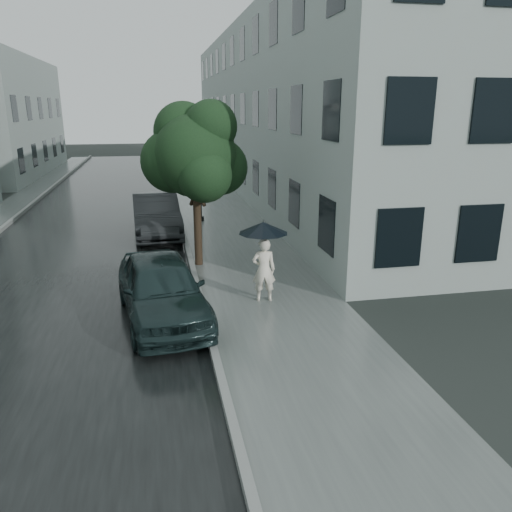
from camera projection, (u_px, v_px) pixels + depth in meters
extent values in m
plane|color=black|center=(283.00, 334.00, 10.73)|extent=(120.00, 120.00, 0.00)
cube|color=slate|center=(221.00, 217.00, 22.05)|extent=(3.50, 60.00, 0.01)
cube|color=slate|center=(180.00, 217.00, 21.68)|extent=(0.15, 60.00, 0.15)
cube|color=black|center=(96.00, 223.00, 21.04)|extent=(6.85, 60.00, 0.00)
cube|color=slate|center=(7.00, 225.00, 20.36)|extent=(0.15, 60.00, 0.15)
cube|color=gray|center=(293.00, 110.00, 28.79)|extent=(7.00, 36.00, 9.00)
cube|color=black|center=(233.00, 110.00, 28.13)|extent=(0.08, 32.40, 7.20)
cube|color=black|center=(41.00, 117.00, 35.80)|extent=(0.08, 16.20, 6.40)
imported|color=silver|center=(264.00, 270.00, 12.38)|extent=(0.62, 0.44, 1.61)
cylinder|color=black|center=(263.00, 248.00, 12.26)|extent=(0.02, 0.02, 0.73)
cone|color=black|center=(263.00, 228.00, 12.11)|extent=(1.58, 1.58, 0.28)
cylinder|color=black|center=(263.00, 221.00, 12.06)|extent=(0.02, 0.02, 0.08)
cylinder|color=black|center=(263.00, 263.00, 12.37)|extent=(0.03, 0.03, 0.06)
cylinder|color=#332619|center=(198.00, 227.00, 15.15)|extent=(0.24, 0.24, 2.39)
sphere|color=#1B3B1A|center=(195.00, 156.00, 14.54)|extent=(2.43, 2.43, 2.43)
sphere|color=#1B3B1A|center=(220.00, 167.00, 15.05)|extent=(1.68, 1.68, 1.68)
sphere|color=#1B3B1A|center=(172.00, 161.00, 14.82)|extent=(1.87, 1.87, 1.87)
sphere|color=#1B3B1A|center=(204.00, 175.00, 14.09)|extent=(1.58, 1.58, 1.58)
sphere|color=#1B3B1A|center=(184.00, 132.00, 14.82)|extent=(1.78, 1.78, 1.78)
sphere|color=#1B3B1A|center=(211.00, 126.00, 14.21)|extent=(1.51, 1.51, 1.51)
cylinder|color=black|center=(199.00, 165.00, 20.70)|extent=(0.12, 0.12, 4.71)
cylinder|color=black|center=(201.00, 219.00, 21.35)|extent=(0.28, 0.28, 0.20)
cylinder|color=black|center=(191.00, 106.00, 20.02)|extent=(0.51, 0.17, 0.08)
sphere|color=silver|center=(184.00, 108.00, 20.03)|extent=(0.32, 0.32, 0.32)
imported|color=black|center=(162.00, 288.00, 11.30)|extent=(2.34, 4.57, 1.49)
imported|color=black|center=(156.00, 215.00, 18.79)|extent=(1.88, 4.78, 1.55)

